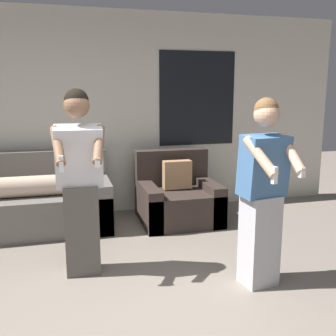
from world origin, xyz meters
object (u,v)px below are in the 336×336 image
Objects in this scene: armchair at (177,198)px; person_right at (263,193)px; couch at (26,204)px; person_left at (80,183)px.

person_right reaches higher than armchair.
couch is at bearing 175.75° from armchair.
armchair is at bearing 96.39° from person_right.
person_right reaches higher than couch.
armchair is at bearing -4.25° from couch.
person_left reaches higher than person_right.
couch is at bearing 136.38° from person_right.
couch is 2.05× the size of armchair.
person_right is (1.47, -0.61, -0.04)m from person_left.
person_right is at bearing -83.61° from armchair.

